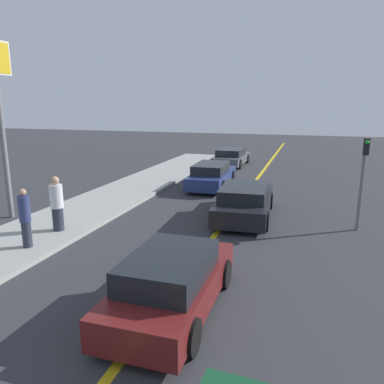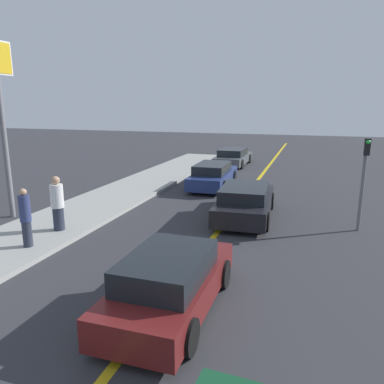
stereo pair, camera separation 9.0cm
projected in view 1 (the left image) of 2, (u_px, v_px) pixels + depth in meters
name	position (u px, v px, depth m)	size (l,w,h in m)	color
road_center_line	(226.00, 220.00, 14.23)	(0.20, 60.00, 0.01)	gold
sidewalk_left	(88.00, 209.00, 15.42)	(3.19, 34.98, 0.15)	#9E9E99
car_ahead_center	(172.00, 282.00, 7.85)	(1.86, 4.21, 1.34)	maroon
car_far_distant	(245.00, 201.00, 14.41)	(2.20, 4.79, 1.29)	black
car_parked_left_lot	(212.00, 175.00, 19.70)	(1.98, 4.72, 1.29)	navy
car_oncoming_far	(231.00, 157.00, 26.81)	(2.08, 4.65, 1.20)	#4C5156
pedestrian_far_standing	(25.00, 218.00, 10.96)	(0.32, 0.32, 1.77)	#282D3D
pedestrian_by_sign	(57.00, 204.00, 12.44)	(0.43, 0.43, 1.84)	#282D3D
traffic_light	(363.00, 173.00, 12.58)	(0.18, 0.40, 3.21)	slate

